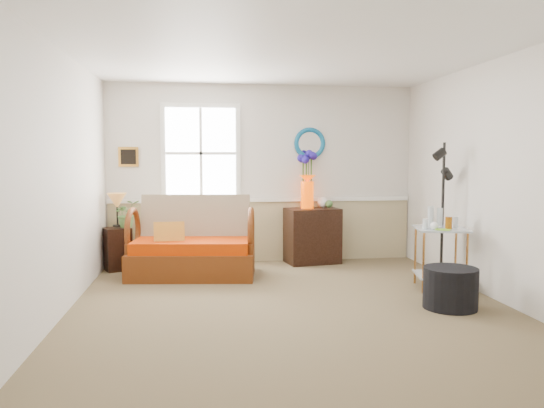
{
  "coord_description": "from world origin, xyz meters",
  "views": [
    {
      "loc": [
        -0.91,
        -5.27,
        1.54
      ],
      "look_at": [
        -0.13,
        0.53,
        1.03
      ],
      "focal_mm": 35.0,
      "sensor_mm": 36.0,
      "label": 1
    }
  ],
  "objects": [
    {
      "name": "floor",
      "position": [
        0.0,
        0.0,
        0.0
      ],
      "size": [
        4.5,
        5.0,
        0.01
      ],
      "primitive_type": "cube",
      "color": "brown",
      "rests_on": "ground"
    },
    {
      "name": "ceiling",
      "position": [
        0.0,
        0.0,
        2.6
      ],
      "size": [
        4.5,
        5.0,
        0.01
      ],
      "primitive_type": "cube",
      "color": "white",
      "rests_on": "walls"
    },
    {
      "name": "walls",
      "position": [
        0.0,
        0.0,
        1.3
      ],
      "size": [
        4.51,
        5.01,
        2.6
      ],
      "color": "silver",
      "rests_on": "floor"
    },
    {
      "name": "wainscot",
      "position": [
        0.0,
        2.48,
        0.45
      ],
      "size": [
        4.46,
        0.02,
        0.9
      ],
      "primitive_type": "cube",
      "color": "tan",
      "rests_on": "walls"
    },
    {
      "name": "chair_rail",
      "position": [
        0.0,
        2.47,
        0.92
      ],
      "size": [
        4.46,
        0.04,
        0.06
      ],
      "primitive_type": "cube",
      "color": "white",
      "rests_on": "walls"
    },
    {
      "name": "window",
      "position": [
        -0.9,
        2.47,
        1.6
      ],
      "size": [
        1.14,
        0.06,
        1.44
      ],
      "primitive_type": null,
      "color": "white",
      "rests_on": "walls"
    },
    {
      "name": "picture",
      "position": [
        -1.92,
        2.48,
        1.55
      ],
      "size": [
        0.28,
        0.03,
        0.28
      ],
      "primitive_type": "cube",
      "color": "#C1842F",
      "rests_on": "walls"
    },
    {
      "name": "mirror",
      "position": [
        0.7,
        2.48,
        1.75
      ],
      "size": [
        0.47,
        0.07,
        0.47
      ],
      "primitive_type": "torus",
      "rotation": [
        1.57,
        0.0,
        0.0
      ],
      "color": "#0B749D",
      "rests_on": "walls"
    },
    {
      "name": "loveseat",
      "position": [
        -1.02,
        1.6,
        0.52
      ],
      "size": [
        1.69,
        1.1,
        1.04
      ],
      "primitive_type": null,
      "rotation": [
        0.0,
        0.0,
        -0.13
      ],
      "color": "brown",
      "rests_on": "floor"
    },
    {
      "name": "throw_pillow",
      "position": [
        -1.31,
        1.52,
        0.53
      ],
      "size": [
        0.39,
        0.12,
        0.39
      ],
      "primitive_type": null,
      "rotation": [
        0.0,
        0.0,
        0.07
      ],
      "color": "#B9690C",
      "rests_on": "loveseat"
    },
    {
      "name": "lamp_stand",
      "position": [
        -2.05,
        2.13,
        0.29
      ],
      "size": [
        0.43,
        0.43,
        0.58
      ],
      "primitive_type": null,
      "rotation": [
        0.0,
        0.0,
        0.4
      ],
      "color": "black",
      "rests_on": "floor"
    },
    {
      "name": "table_lamp",
      "position": [
        -2.04,
        2.14,
        0.82
      ],
      "size": [
        0.37,
        0.37,
        0.47
      ],
      "primitive_type": null,
      "rotation": [
        0.0,
        0.0,
        0.73
      ],
      "color": "#B26F2F",
      "rests_on": "lamp_stand"
    },
    {
      "name": "potted_plant",
      "position": [
        -1.92,
        2.15,
        0.73
      ],
      "size": [
        0.47,
        0.49,
        0.29
      ],
      "primitive_type": "imported",
      "rotation": [
        0.0,
        0.0,
        0.5
      ],
      "color": "#4F7F3E",
      "rests_on": "lamp_stand"
    },
    {
      "name": "cabinet",
      "position": [
        0.7,
        2.26,
        0.4
      ],
      "size": [
        0.81,
        0.59,
        0.8
      ],
      "primitive_type": null,
      "rotation": [
        0.0,
        0.0,
        0.16
      ],
      "color": "black",
      "rests_on": "floor"
    },
    {
      "name": "flower_vase",
      "position": [
        0.63,
        2.29,
        1.21
      ],
      "size": [
        0.26,
        0.26,
        0.81
      ],
      "primitive_type": null,
      "rotation": [
        0.0,
        0.0,
        -0.08
      ],
      "color": "#F34700",
      "rests_on": "cabinet"
    },
    {
      "name": "side_table",
      "position": [
        1.87,
        0.54,
        0.36
      ],
      "size": [
        0.67,
        0.67,
        0.72
      ],
      "primitive_type": null,
      "rotation": [
        0.0,
        0.0,
        -0.21
      ],
      "color": "#AE7234",
      "rests_on": "floor"
    },
    {
      "name": "tabletop_items",
      "position": [
        1.85,
        0.54,
        0.84
      ],
      "size": [
        0.55,
        0.55,
        0.24
      ],
      "primitive_type": null,
      "rotation": [
        0.0,
        0.0,
        -0.55
      ],
      "color": "silver",
      "rests_on": "side_table"
    },
    {
      "name": "floor_lamp",
      "position": [
        2.02,
        0.83,
        0.86
      ],
      "size": [
        0.27,
        0.27,
        1.72
      ],
      "primitive_type": null,
      "rotation": [
        0.0,
        0.0,
        0.1
      ],
      "color": "black",
      "rests_on": "floor"
    },
    {
      "name": "ottoman",
      "position": [
        1.61,
        -0.25,
        0.21
      ],
      "size": [
        0.72,
        0.72,
        0.42
      ],
      "primitive_type": "cylinder",
      "rotation": [
        0.0,
        0.0,
        0.43
      ],
      "color": "black",
      "rests_on": "floor"
    }
  ]
}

